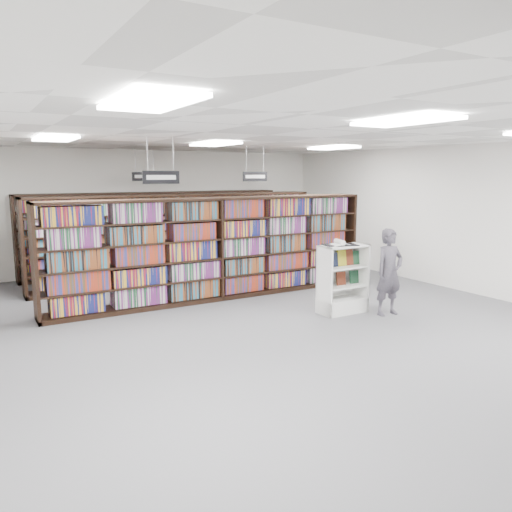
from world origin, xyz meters
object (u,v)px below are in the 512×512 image
endcap_display (341,289)px  open_book (340,244)px  bookshelf_row_near (217,249)px  shopper (389,272)px

endcap_display → open_book: 0.86m
bookshelf_row_near → open_book: bookshelf_row_near is taller
endcap_display → shopper: shopper is taller
open_book → shopper: shopper is taller
endcap_display → shopper: (0.64, -0.57, 0.35)m
endcap_display → open_book: bearing=-168.6°
bookshelf_row_near → endcap_display: 2.70m
bookshelf_row_near → shopper: bearing=-50.9°
bookshelf_row_near → endcap_display: bearing=-53.9°
endcap_display → open_book: open_book is taller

